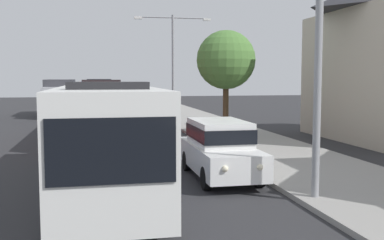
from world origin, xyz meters
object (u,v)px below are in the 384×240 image
Objects in this scene: bus_lead at (106,134)px; box_truck_oncoming at (60,96)px; streetlamp_near at (320,2)px; roadside_tree at (226,60)px; streetlamp_mid at (173,56)px; bus_middle at (99,98)px; white_suv at (220,147)px; bus_second_in_line at (101,108)px.

box_truck_oncoming is (-3.30, 28.06, 0.02)m from bus_lead.
streetlamp_near is 13.79m from roadside_tree.
streetlamp_mid is (8.70, -7.52, 3.21)m from box_truck_oncoming.
white_suv is at bearing -81.16° from bus_middle.
white_suv is 0.62× the size of box_truck_oncoming.
white_suv is 5.68m from streetlamp_near.
bus_middle is 4.61m from box_truck_oncoming.
bus_lead is at bearing -121.08° from roadside_tree.
bus_second_in_line is 10.63m from streetlamp_mid.
roadside_tree is at bearing 73.01° from white_suv.
streetlamp_mid reaches higher than box_truck_oncoming.
white_suv is at bearing 16.20° from bus_lead.
streetlamp_mid is at bearing 57.78° from bus_second_in_line.
bus_second_in_line and bus_middle have the same top height.
streetlamp_mid is at bearing 85.01° from white_suv.
roadside_tree is (1.44, -9.20, -0.65)m from streetlamp_mid.
streetlamp_near is 1.43× the size of roadside_tree.
streetlamp_mid is at bearing 90.00° from streetlamp_near.
bus_middle is at bearing 116.84° from roadside_tree.
box_truck_oncoming is 11.94m from streetlamp_mid.
bus_lead is at bearing 156.50° from streetlamp_near.
box_truck_oncoming is 1.36× the size of roadside_tree.
roadside_tree is at bearing -5.31° from bus_second_in_line.
bus_middle is 2.31× the size of white_suv.
bus_second_in_line is 1.52× the size of box_truck_oncoming.
bus_middle is 24.06m from white_suv.
streetlamp_near is (5.40, -27.19, 3.54)m from bus_middle.
bus_lead is 1.36× the size of streetlamp_mid.
bus_lead reaches higher than white_suv.
bus_lead is 1.83× the size of roadside_tree.
streetlamp_near reaches higher than bus_second_in_line.
bus_middle is 7.62m from streetlamp_mid.
bus_second_in_line is (0.00, 11.97, 0.00)m from bus_lead.
bus_middle is 1.45× the size of streetlamp_mid.
bus_lead is at bearing -90.00° from bus_middle.
streetlamp_near is at bearing -69.34° from bus_second_in_line.
white_suv is (3.70, 1.07, -0.66)m from bus_lead.
streetlamp_mid is 9.33m from roadside_tree.
bus_second_in_line is at bearing 108.74° from white_suv.
bus_second_in_line is at bearing -78.40° from box_truck_oncoming.
bus_second_in_line is at bearing 110.66° from streetlamp_near.
box_truck_oncoming is at bearing 96.71° from bus_lead.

